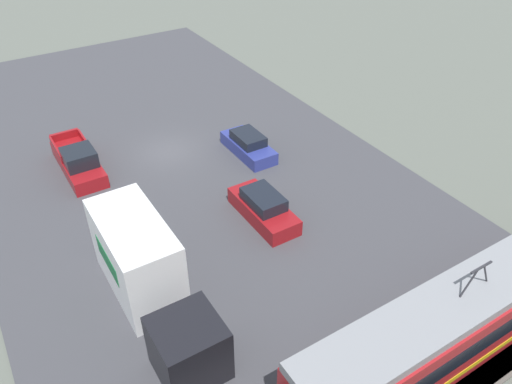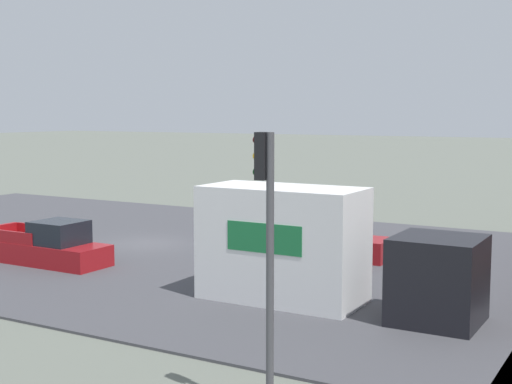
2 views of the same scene
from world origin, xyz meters
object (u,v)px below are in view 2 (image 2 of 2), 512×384
at_px(box_truck, 317,252).
at_px(sedan_car_1, 247,224).
at_px(pickup_truck, 48,247).
at_px(sedan_car_0, 337,242).
at_px(traffic_light_pole, 267,236).

relative_size(box_truck, sedan_car_1, 2.08).
relative_size(pickup_truck, sedan_car_0, 1.23).
bearing_deg(sedan_car_0, sedan_car_1, -114.21).
distance_m(box_truck, pickup_truck, 12.25).
xyz_separation_m(box_truck, traffic_light_pole, (7.97, 2.58, 1.92)).
distance_m(pickup_truck, traffic_light_pole, 17.20).
height_order(pickup_truck, sedan_car_0, pickup_truck).
bearing_deg(box_truck, pickup_truck, -91.46).
bearing_deg(sedan_car_1, pickup_truck, 159.40).
distance_m(box_truck, traffic_light_pole, 8.60).
height_order(box_truck, sedan_car_0, box_truck).
xyz_separation_m(pickup_truck, sedan_car_1, (-9.78, 3.68, -0.09)).
xyz_separation_m(sedan_car_0, sedan_car_1, (-2.72, -6.04, -0.06)).
distance_m(box_truck, sedan_car_1, 13.26).
height_order(sedan_car_0, traffic_light_pole, traffic_light_pole).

